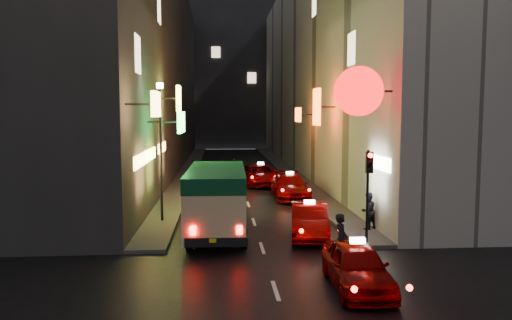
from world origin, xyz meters
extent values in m
cube|color=#383533|center=(-8.00, 34.00, 9.00)|extent=(6.00, 52.00, 18.00)
cube|color=#FFAF59|center=(-3.89, 9.00, 5.35)|extent=(0.18, 1.52, 0.94)
cube|color=#32FF50|center=(-3.39, 14.52, 4.60)|extent=(0.18, 2.52, 1.02)
cube|color=yellow|center=(-3.94, 20.03, 5.88)|extent=(0.18, 1.42, 1.49)
cube|color=#FFAF59|center=(-4.98, 12.01, 3.00)|extent=(0.10, 3.18, 0.55)
cube|color=yellow|center=(-4.98, 15.06, 3.00)|extent=(0.10, 3.36, 0.55)
cube|color=#FFAF59|center=(-4.98, 20.08, 3.00)|extent=(0.10, 3.41, 0.55)
cube|color=#FFE5B2|center=(-4.99, 12.00, 7.50)|extent=(0.06, 1.30, 1.60)
cube|color=#FFE5B2|center=(-4.99, 20.00, 11.00)|extent=(0.06, 1.30, 1.60)
cube|color=#A9A39B|center=(8.00, 34.00, 9.00)|extent=(6.00, 52.00, 18.00)
cylinder|color=#F20A0A|center=(3.71, 9.00, 5.85)|extent=(1.88, 0.18, 1.88)
cube|color=#FF470C|center=(3.93, 18.31, 5.38)|extent=(0.18, 1.44, 2.07)
cube|color=#FF470C|center=(3.87, 24.61, 4.93)|extent=(0.18, 1.56, 0.99)
cube|color=white|center=(4.98, 10.44, 3.00)|extent=(0.10, 3.05, 0.55)
cube|color=#FFE5B2|center=(4.99, 15.00, 8.20)|extent=(0.06, 1.30, 1.60)
cube|color=#FFE5B2|center=(4.99, 25.00, 12.50)|extent=(0.06, 1.30, 1.60)
cube|color=#38383D|center=(0.00, 66.00, 11.00)|extent=(30.00, 10.00, 22.00)
cube|color=#4A4745|center=(-4.25, 34.00, 0.07)|extent=(1.50, 52.00, 0.15)
cube|color=#4A4745|center=(4.25, 34.00, 0.07)|extent=(1.50, 52.00, 0.15)
cube|color=beige|center=(-1.70, 10.50, 1.58)|extent=(2.40, 6.46, 2.35)
cube|color=#0D4525|center=(-1.70, 10.50, 2.49)|extent=(2.42, 6.48, 0.59)
cube|color=black|center=(-1.70, 10.82, 1.81)|extent=(2.37, 3.90, 0.53)
cube|color=black|center=(-1.70, 7.35, 0.57)|extent=(2.20, 0.24, 0.32)
cube|color=#FF0A05|center=(-2.50, 7.28, 0.99)|extent=(0.19, 0.06, 0.30)
cube|color=#FF0A05|center=(-0.89, 7.28, 0.99)|extent=(0.19, 0.06, 0.30)
cylinder|color=black|center=(-2.70, 12.55, 0.41)|extent=(0.23, 0.81, 0.81)
cylinder|color=black|center=(-0.69, 8.46, 0.41)|extent=(0.23, 0.81, 0.81)
imported|color=#7D0100|center=(2.34, 4.00, 0.77)|extent=(2.07, 4.87, 1.54)
cube|color=white|center=(2.34, 4.00, 1.63)|extent=(0.42, 0.19, 0.16)
sphere|color=#FF0A05|center=(1.66, 1.80, 0.79)|extent=(0.16, 0.16, 0.16)
sphere|color=#FF0A05|center=(3.02, 1.80, 0.79)|extent=(0.16, 0.16, 0.16)
imported|color=#7D0100|center=(2.05, 9.99, 0.79)|extent=(2.72, 5.22, 1.59)
cube|color=white|center=(2.05, 9.99, 1.68)|extent=(0.44, 0.24, 0.16)
sphere|color=#FF0A05|center=(1.35, 7.73, 0.82)|extent=(0.16, 0.16, 0.16)
sphere|color=#FF0A05|center=(2.75, 7.73, 0.82)|extent=(0.16, 0.16, 0.16)
imported|color=#7D0100|center=(2.57, 19.35, 0.83)|extent=(2.15, 5.21, 1.66)
cube|color=white|center=(2.57, 19.35, 1.75)|extent=(0.42, 0.18, 0.16)
sphere|color=#FF0A05|center=(1.84, 16.98, 0.85)|extent=(0.16, 0.16, 0.16)
sphere|color=#FF0A05|center=(3.31, 16.98, 0.85)|extent=(0.16, 0.16, 0.16)
imported|color=#7D0100|center=(1.29, 24.88, 0.85)|extent=(2.97, 5.61, 1.70)
cube|color=white|center=(1.29, 24.88, 1.79)|extent=(0.44, 0.24, 0.16)
sphere|color=#FF0A05|center=(0.54, 22.45, 0.87)|extent=(0.16, 0.16, 0.16)
sphere|color=#FF0A05|center=(2.05, 22.45, 0.87)|extent=(0.16, 0.16, 0.16)
imported|color=black|center=(2.46, 6.38, 0.96)|extent=(0.57, 0.72, 1.92)
imported|color=black|center=(4.66, 10.62, 1.04)|extent=(0.79, 0.71, 1.77)
cylinder|color=black|center=(4.00, 8.60, 1.90)|extent=(0.10, 0.10, 3.50)
cube|color=black|center=(4.00, 8.42, 3.20)|extent=(0.26, 0.18, 0.80)
sphere|color=#FF0A05|center=(4.00, 8.31, 3.47)|extent=(0.18, 0.18, 0.18)
sphere|color=black|center=(4.00, 8.31, 3.20)|extent=(0.17, 0.17, 0.17)
sphere|color=black|center=(4.00, 8.31, 2.93)|extent=(0.17, 0.17, 0.17)
cylinder|color=black|center=(-4.20, 13.00, 3.15)|extent=(0.12, 0.12, 6.00)
cylinder|color=#FFE5BF|center=(-4.20, 13.00, 6.25)|extent=(0.28, 0.28, 0.25)
camera|label=1|loc=(-1.56, -9.66, 5.01)|focal=35.00mm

